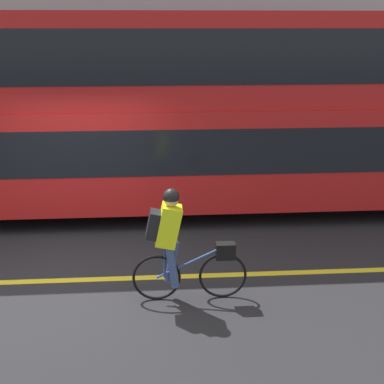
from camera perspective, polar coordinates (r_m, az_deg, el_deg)
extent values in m
plane|color=#232326|center=(8.33, -12.66, -8.57)|extent=(80.00, 80.00, 0.00)
cube|color=yellow|center=(8.15, -12.85, -9.15)|extent=(50.00, 0.14, 0.01)
cube|color=#A8A399|center=(13.38, -9.52, 1.97)|extent=(60.00, 2.13, 0.15)
cube|color=#9E9EA3|center=(14.12, -9.73, 15.32)|extent=(60.00, 0.30, 6.25)
cylinder|color=black|center=(11.60, 18.24, 1.25)|extent=(1.06, 0.30, 1.06)
cylinder|color=black|center=(11.04, -17.74, 0.50)|extent=(1.06, 0.30, 1.06)
cube|color=#B21919|center=(10.59, 0.72, 4.64)|extent=(11.31, 2.56, 1.85)
cube|color=black|center=(10.54, 0.73, 5.82)|extent=(10.86, 2.58, 0.82)
cube|color=#B21919|center=(10.34, 0.76, 14.11)|extent=(11.31, 2.46, 1.64)
cube|color=black|center=(10.34, 0.76, 14.57)|extent=(10.86, 2.48, 0.92)
torus|color=black|center=(7.37, 3.31, -8.88)|extent=(0.66, 0.04, 0.66)
torus|color=black|center=(7.31, -3.79, -9.11)|extent=(0.66, 0.04, 0.66)
cylinder|color=#2D4C8C|center=(7.24, -0.23, -7.53)|extent=(0.91, 0.03, 0.45)
cylinder|color=#2D4C8C|center=(7.21, -2.96, -7.38)|extent=(0.03, 0.03, 0.48)
cube|color=black|center=(7.22, 3.60, -6.28)|extent=(0.26, 0.16, 0.22)
cube|color=#D8EA19|center=(7.01, -2.52, -3.58)|extent=(0.37, 0.32, 0.58)
cube|color=black|center=(7.00, -4.16, -3.47)|extent=(0.21, 0.26, 0.38)
cylinder|color=#384C7A|center=(7.32, -2.17, -7.42)|extent=(0.21, 0.11, 0.59)
cylinder|color=#384C7A|center=(7.15, -2.11, -8.02)|extent=(0.19, 0.11, 0.59)
sphere|color=tan|center=(6.89, -2.22, -0.82)|extent=(0.19, 0.19, 0.19)
sphere|color=black|center=(6.88, -2.23, -0.48)|extent=(0.21, 0.21, 0.21)
cylinder|color=#262628|center=(13.32, 6.78, 4.53)|extent=(0.54, 0.54, 0.99)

